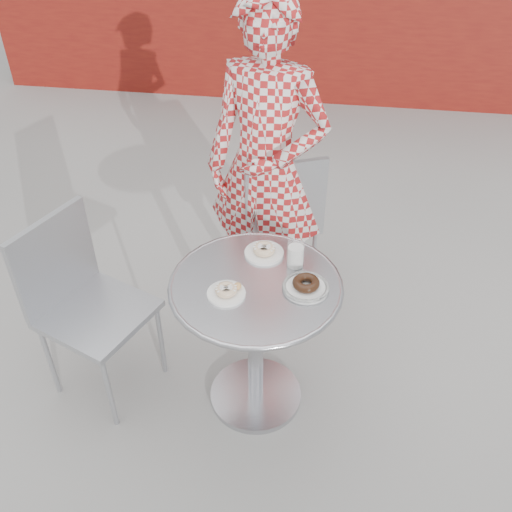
# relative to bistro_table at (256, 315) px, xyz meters

# --- Properties ---
(ground) EXTENTS (60.00, 60.00, 0.00)m
(ground) POSITION_rel_bistro_table_xyz_m (-0.02, -0.05, -0.55)
(ground) COLOR #A8A5A0
(ground) RESTS_ON ground
(bistro_table) EXTENTS (0.72, 0.72, 0.73)m
(bistro_table) POSITION_rel_bistro_table_xyz_m (0.00, 0.00, 0.00)
(bistro_table) COLOR silver
(bistro_table) RESTS_ON ground
(chair_far) EXTENTS (0.56, 0.56, 0.90)m
(chair_far) POSITION_rel_bistro_table_xyz_m (-0.02, 0.88, -0.27)
(chair_far) COLOR #A7A9AF
(chair_far) RESTS_ON ground
(chair_left) EXTENTS (0.56, 0.56, 0.90)m
(chair_left) POSITION_rel_bistro_table_xyz_m (-0.73, -0.00, -0.27)
(chair_left) COLOR #A7A9AF
(chair_left) RESTS_ON ground
(seated_person) EXTENTS (0.71, 0.56, 1.71)m
(seated_person) POSITION_rel_bistro_table_xyz_m (-0.05, 0.70, 0.31)
(seated_person) COLOR #A4191A
(seated_person) RESTS_ON ground
(plate_far) EXTENTS (0.17, 0.17, 0.04)m
(plate_far) POSITION_rel_bistro_table_xyz_m (0.01, 0.20, 0.19)
(plate_far) COLOR white
(plate_far) RESTS_ON bistro_table
(plate_near) EXTENTS (0.15, 0.15, 0.04)m
(plate_near) POSITION_rel_bistro_table_xyz_m (-0.10, -0.08, 0.19)
(plate_near) COLOR white
(plate_near) RESTS_ON bistro_table
(plate_checker) EXTENTS (0.19, 0.19, 0.05)m
(plate_checker) POSITION_rel_bistro_table_xyz_m (0.20, -0.00, 0.19)
(plate_checker) COLOR white
(plate_checker) RESTS_ON bistro_table
(milk_cup) EXTENTS (0.07, 0.07, 0.12)m
(milk_cup) POSITION_rel_bistro_table_xyz_m (0.15, 0.14, 0.23)
(milk_cup) COLOR white
(milk_cup) RESTS_ON bistro_table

